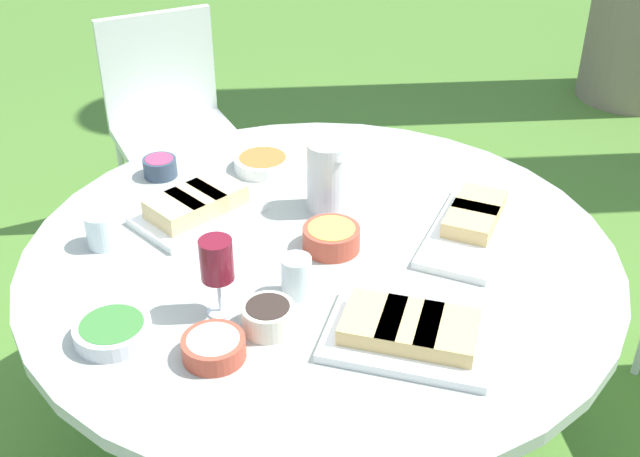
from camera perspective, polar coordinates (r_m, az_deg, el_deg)
ground_plane at (r=2.44m, az=0.00°, el=-15.26°), size 40.00×40.00×0.00m
dining_table at (r=2.03m, az=0.00°, el=-3.45°), size 1.46×1.46×0.70m
chair_far_back at (r=3.16m, az=-10.56°, el=7.97°), size 0.48×0.50×0.89m
water_pitcher at (r=2.09m, az=0.52°, el=3.72°), size 0.11×0.11×0.19m
wine_glass at (r=1.71m, az=-7.36°, el=-2.39°), size 0.07×0.07×0.19m
platter_bread_main at (r=1.70m, az=6.37°, el=-7.29°), size 0.42×0.40×0.06m
platter_charcuterie at (r=2.11m, az=-8.76°, el=1.58°), size 0.25×0.34×0.07m
platter_sandwich_side at (r=2.07m, az=10.77°, el=0.38°), size 0.36×0.43×0.06m
bowl_fries at (r=1.96m, az=0.81°, el=-0.60°), size 0.14×0.14×0.06m
bowl_salad at (r=1.75m, az=-14.54°, el=-7.02°), size 0.16×0.16×0.04m
bowl_olives at (r=1.72m, az=-3.71°, el=-6.22°), size 0.11×0.11×0.06m
bowl_dip_red at (r=2.33m, az=-11.32°, el=4.36°), size 0.09×0.09×0.06m
bowl_dip_cream at (r=1.66m, az=-7.57°, el=-8.33°), size 0.13×0.13×0.05m
bowl_roasted_veg at (r=2.33m, az=-4.10°, el=4.73°), size 0.17×0.17×0.04m
cup_water_near at (r=1.80m, az=-1.69°, el=-3.43°), size 0.07×0.07×0.10m
cup_water_far at (r=2.04m, az=-15.24°, el=-0.09°), size 0.08×0.08×0.09m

